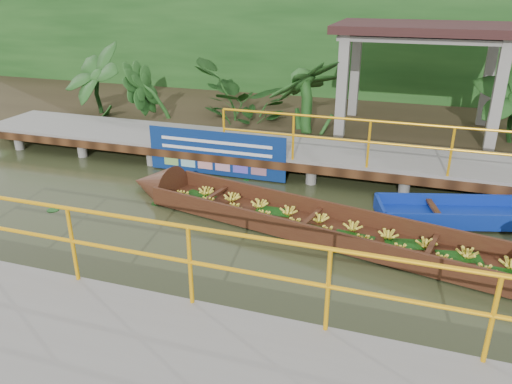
% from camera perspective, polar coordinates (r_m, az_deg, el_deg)
% --- Properties ---
extents(ground, '(80.00, 80.00, 0.00)m').
position_cam_1_polar(ground, '(9.12, -3.57, -4.31)').
color(ground, '#293018').
rests_on(ground, ground).
extents(land_strip, '(30.00, 8.00, 0.45)m').
position_cam_1_polar(land_strip, '(15.82, 6.52, 8.33)').
color(land_strip, '#2F2617').
rests_on(land_strip, ground).
extents(far_dock, '(16.00, 2.06, 1.66)m').
position_cam_1_polar(far_dock, '(11.94, 2.52, 4.89)').
color(far_dock, gray).
rests_on(far_dock, ground).
extents(pavilion, '(4.40, 3.00, 3.00)m').
position_cam_1_polar(pavilion, '(13.88, 18.60, 16.20)').
color(pavilion, gray).
rests_on(pavilion, ground).
extents(foliage_backdrop, '(30.00, 0.80, 4.00)m').
position_cam_1_polar(foliage_backdrop, '(17.91, 8.53, 15.72)').
color(foliage_backdrop, '#163F14').
rests_on(foliage_backdrop, ground).
extents(vendor_boat, '(10.46, 3.14, 2.34)m').
position_cam_1_polar(vendor_boat, '(8.60, 14.96, -4.89)').
color(vendor_boat, '#38180F').
rests_on(vendor_boat, ground).
extents(moored_blue_boat, '(3.69, 1.83, 0.85)m').
position_cam_1_polar(moored_blue_boat, '(10.39, 26.87, -2.45)').
color(moored_blue_boat, navy).
rests_on(moored_blue_boat, ground).
extents(blue_banner, '(3.32, 0.04, 1.04)m').
position_cam_1_polar(blue_banner, '(11.44, -4.62, 4.45)').
color(blue_banner, navy).
rests_on(blue_banner, ground).
extents(tropical_plants, '(14.32, 1.32, 1.65)m').
position_cam_1_polar(tropical_plants, '(13.47, 5.04, 10.43)').
color(tropical_plants, '#163F14').
rests_on(tropical_plants, ground).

